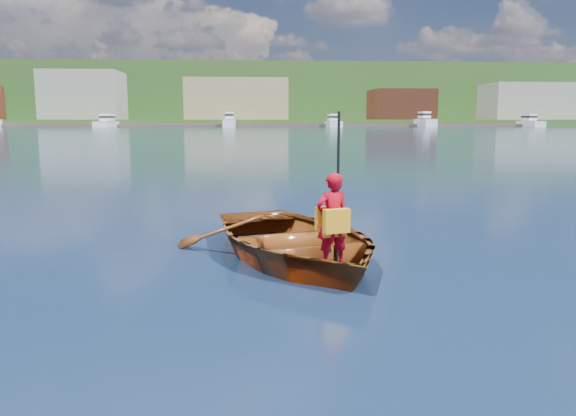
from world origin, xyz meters
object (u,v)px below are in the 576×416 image
at_px(child_paddler, 332,220).
at_px(marina_yachts, 266,122).
at_px(rowboat, 294,240).
at_px(dock, 234,126).

xyz_separation_m(child_paddler, marina_yachts, (2.61, 143.27, 0.67)).
height_order(rowboat, child_paddler, child_paddler).
distance_m(rowboat, marina_yachts, 142.50).
xyz_separation_m(child_paddler, dock, (-6.01, 147.96, -0.30)).
bearing_deg(child_paddler, dock, 92.33).
bearing_deg(marina_yachts, child_paddler, -91.05).
distance_m(dock, marina_yachts, 9.86).
distance_m(rowboat, dock, 147.26).
relative_size(child_paddler, marina_yachts, 0.01).
bearing_deg(rowboat, marina_yachts, 88.78).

